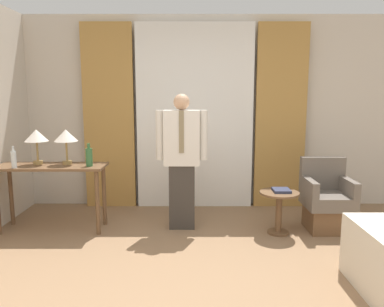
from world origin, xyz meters
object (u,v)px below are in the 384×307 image
bottle_near_edge (15,159)px  book (282,190)px  table_lamp_right (67,137)px  table_lamp_left (37,137)px  armchair (327,202)px  desk (52,176)px  person (183,157)px  bottle_by_lamp (90,157)px  side_table (280,205)px

bottle_near_edge → book: size_ratio=1.17×
table_lamp_right → book: bearing=-4.2°
table_lamp_left → table_lamp_right: size_ratio=1.00×
table_lamp_left → armchair: size_ratio=0.49×
desk → table_lamp_right: table_lamp_right is taller
table_lamp_right → person: 1.39m
bottle_near_edge → person: size_ratio=0.15×
bottle_by_lamp → table_lamp_right: bearing=157.3°
table_lamp_left → table_lamp_right: (0.35, 0.00, 0.00)m
table_lamp_left → armchair: 3.54m
table_lamp_left → bottle_near_edge: (-0.18, -0.23, -0.23)m
bottle_by_lamp → side_table: (2.20, -0.08, -0.56)m
table_lamp_left → side_table: (2.85, -0.21, -0.77)m
side_table → table_lamp_right: bearing=175.3°
bottle_near_edge → table_lamp_left: bearing=52.9°
desk → side_table: size_ratio=2.55×
person → armchair: size_ratio=1.90×
book → table_lamp_left: bearing=176.3°
desk → person: 1.56m
bottle_near_edge → side_table: 3.07m
table_lamp_right → bottle_by_lamp: bearing=-22.7°
bottle_by_lamp → book: bottle_by_lamp is taller
table_lamp_left → armchair: bearing=-1.0°
armchair → table_lamp_left: bearing=179.0°
bottle_near_edge → armchair: bearing=2.7°
table_lamp_left → bottle_near_edge: bearing=-127.1°
table_lamp_right → armchair: 3.20m
book → armchair: bearing=12.4°
person → side_table: person is taller
desk → book: size_ratio=6.01×
bottle_near_edge → armchair: 3.67m
table_lamp_right → bottle_by_lamp: (0.30, -0.12, -0.22)m
desk → table_lamp_right: 0.50m
armchair → bottle_near_edge: bearing=-177.3°
desk → bottle_near_edge: (-0.35, -0.16, 0.24)m
person → side_table: size_ratio=3.24×
table_lamp_left → armchair: table_lamp_left is taller
desk → table_lamp_left: bearing=158.0°
table_lamp_right → side_table: size_ratio=0.83×
table_lamp_left → book: size_ratio=1.96×
bottle_near_edge → bottle_by_lamp: bottle_by_lamp is taller
desk → armchair: armchair is taller
person → side_table: (1.13, -0.19, -0.54)m
table_lamp_right → side_table: table_lamp_right is taller
table_lamp_left → person: 1.73m
table_lamp_left → book: table_lamp_left is taller
desk → person: bearing=2.0°
desk → bottle_by_lamp: bottle_by_lamp is taller
book → side_table: bearing=-143.2°
table_lamp_right → armchair: table_lamp_right is taller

